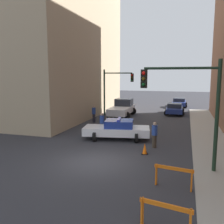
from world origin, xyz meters
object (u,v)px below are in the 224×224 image
Objects in this scene: police_car at (117,129)px; pedestrian_sidewalk at (154,134)px; traffic_light_far at (114,86)px; barrier_mid at (174,174)px; parked_car_near at (174,109)px; pedestrian_crossing at (102,123)px; pedestrian_corner at (94,114)px; barrier_front at (165,212)px; white_truck at (122,108)px; traffic_light_near at (191,98)px; parked_car_mid at (179,102)px; traffic_cone at (145,149)px.

pedestrian_sidewalk is at bearing -125.80° from police_car.
traffic_light_far reaches higher than police_car.
pedestrian_sidewalk is 5.77m from barrier_mid.
pedestrian_crossing is at bearing -114.16° from parked_car_near.
traffic_light_far is at bearing 139.61° from pedestrian_corner.
barrier_front is (1.38, -8.63, -0.24)m from pedestrian_sidewalk.
pedestrian_sidewalk is (4.98, -11.27, -0.04)m from white_truck.
white_truck is at bearing 107.73° from barrier_front.
pedestrian_corner is at bearing -135.61° from parked_car_near.
police_car is at bearing -143.08° from pedestrian_sidewalk.
traffic_light_near is 13.84m from pedestrian_corner.
parked_car_mid is 6.56× the size of traffic_cone.
white_truck is (-7.03, 14.71, -2.62)m from traffic_light_near.
parked_car_mid is at bearing 91.20° from barrier_mid.
traffic_light_near is at bearing 82.66° from barrier_front.
barrier_mid is (0.89, -19.92, -0.06)m from parked_car_near.
barrier_mid is at bearing 88.43° from barrier_front.
traffic_cone is (5.61, -12.74, -3.08)m from traffic_light_far.
pedestrian_sidewalk is (-2.05, 3.43, -2.67)m from traffic_light_near.
police_car is 10.88m from barrier_front.
police_car is at bearing 30.52° from pedestrian_crossing.
white_truck is 13.61m from traffic_cone.
pedestrian_crossing is (-1.58, 1.23, 0.14)m from police_car.
parked_car_mid is at bearing 59.38° from white_truck.
white_truck is at bearing 2.48° from police_car.
police_car is (3.13, -9.83, -2.67)m from traffic_light_far.
traffic_light_far is 21.36m from barrier_front.
pedestrian_sidewalk is (6.74, -6.93, 0.00)m from pedestrian_corner.
traffic_light_near is 25.07m from parked_car_mid.
parked_car_near is 19.94m from barrier_mid.
police_car is (-4.90, 4.83, -2.81)m from traffic_light_near.
pedestrian_corner is at bearing -99.97° from traffic_light_far.
traffic_light_far is 3.29× the size of barrier_front.
traffic_light_near is 3.13× the size of pedestrian_corner.
barrier_front is 2.41× the size of traffic_cone.
pedestrian_sidewalk is at bearing 99.11° from barrier_front.
white_truck is 8.67m from pedestrian_crossing.
white_truck is 11.75m from parked_car_mid.
traffic_light_far is 1.05× the size of police_car.
traffic_light_near reaches higher than traffic_cone.
pedestrian_crossing is 12.67m from barrier_front.
traffic_cone is at bearing -149.27° from police_car.
police_car is 2.01m from pedestrian_crossing.
pedestrian_crossing is at bearing 134.43° from traffic_cone.
traffic_light_near reaches higher than barrier_mid.
traffic_light_far reaches higher than parked_car_near.
pedestrian_corner is 1.05× the size of barrier_front.
white_truck is at bearing 176.85° from pedestrian_sidewalk.
traffic_cone is (4.61, -12.79, -0.59)m from white_truck.
traffic_light_near reaches higher than parked_car_mid.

